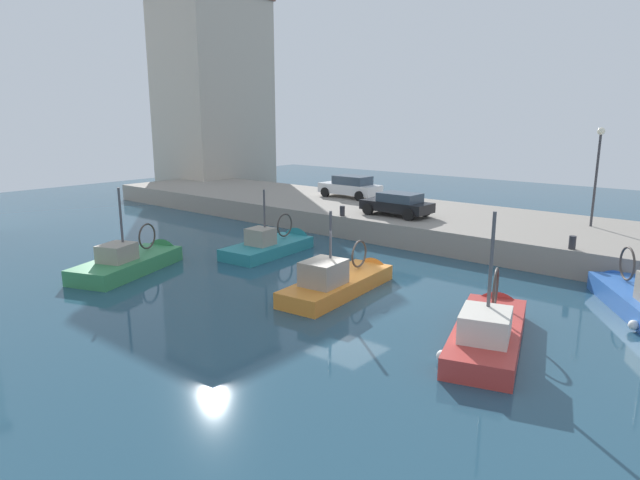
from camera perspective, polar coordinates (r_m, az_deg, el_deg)
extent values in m
plane|color=navy|center=(21.23, 2.92, -5.21)|extent=(80.00, 80.00, 0.00)
cube|color=gray|center=(30.76, 16.02, 1.12)|extent=(9.00, 56.00, 1.20)
cone|color=#2D60B7|center=(24.45, 27.68, -4.27)|extent=(1.60, 1.79, 1.55)
torus|color=#3F3833|center=(22.70, 29.37, -2.15)|extent=(1.10, 0.75, 1.26)
sphere|color=white|center=(19.80, 29.88, -7.70)|extent=(0.32, 0.32, 0.32)
cube|color=teal|center=(26.75, -5.46, -1.45)|extent=(5.01, 2.50, 1.12)
cone|color=teal|center=(28.86, -1.93, -0.35)|extent=(1.07, 1.91, 1.84)
cube|color=#896B4C|center=(26.64, -5.48, -0.40)|extent=(4.80, 2.32, 0.08)
cube|color=gray|center=(26.16, -6.22, 0.35)|extent=(1.19, 1.24, 0.82)
cylinder|color=#4C4C51|center=(26.22, -5.81, 2.36)|extent=(0.10, 0.10, 2.67)
torus|color=#3F3833|center=(27.51, -3.70, 1.56)|extent=(1.19, 0.19, 1.19)
sphere|color=white|center=(26.40, -9.36, -1.38)|extent=(0.32, 0.32, 0.32)
cube|color=orange|center=(20.88, 1.87, -5.52)|extent=(5.71, 2.31, 1.18)
cone|color=orange|center=(23.46, 6.01, -3.51)|extent=(1.05, 1.67, 1.59)
cube|color=#B2A893|center=(20.72, 1.88, -4.12)|extent=(5.48, 2.14, 0.08)
cube|color=gray|center=(19.79, 0.37, -3.44)|extent=(1.63, 1.42, 0.90)
cylinder|color=#4C4C51|center=(19.94, 1.10, -0.78)|extent=(0.10, 0.10, 2.69)
torus|color=#3F3833|center=(21.82, 4.10, -1.45)|extent=(1.12, 0.19, 1.12)
sphere|color=white|center=(20.05, -3.07, -5.78)|extent=(0.32, 0.32, 0.32)
cube|color=#388951|center=(24.96, -19.37, -3.18)|extent=(5.57, 3.74, 1.30)
cone|color=#388951|center=(27.21, -15.52, -1.62)|extent=(1.49, 2.06, 1.86)
cube|color=#896B4C|center=(24.82, -19.47, -1.88)|extent=(5.32, 3.51, 0.08)
cube|color=gray|center=(24.29, -20.41, -1.26)|extent=(1.68, 1.57, 0.74)
cylinder|color=#4C4C51|center=(24.36, -20.00, 1.55)|extent=(0.10, 0.10, 3.10)
torus|color=#3F3833|center=(25.76, -17.58, 0.38)|extent=(1.13, 0.49, 1.18)
sphere|color=white|center=(24.54, -23.75, -3.35)|extent=(0.32, 0.32, 0.32)
cube|color=#BC3833|center=(17.05, 17.01, -10.42)|extent=(5.86, 3.38, 1.22)
cone|color=#BC3833|center=(19.97, 18.02, -7.03)|extent=(1.34, 1.83, 1.64)
cube|color=#B2A893|center=(16.85, 17.13, -8.69)|extent=(5.61, 3.17, 0.08)
cube|color=beige|center=(15.78, 16.84, -8.48)|extent=(1.88, 1.70, 0.78)
cylinder|color=#4C4C51|center=(15.81, 17.34, -3.42)|extent=(0.10, 0.10, 3.50)
torus|color=#3F3833|center=(18.08, 17.83, -4.74)|extent=(1.25, 0.45, 1.28)
sphere|color=white|center=(15.57, 12.62, -11.70)|extent=(0.32, 0.32, 0.32)
cube|color=silver|center=(36.94, 3.12, 5.36)|extent=(1.75, 4.26, 0.64)
cube|color=#384756|center=(36.74, 3.40, 6.26)|extent=(1.53, 2.39, 0.56)
cylinder|color=black|center=(37.22, 0.54, 5.01)|extent=(0.23, 0.64, 0.64)
cylinder|color=black|center=(38.52, 2.19, 5.27)|extent=(0.23, 0.64, 0.64)
cylinder|color=black|center=(35.44, 4.12, 4.59)|extent=(0.23, 0.64, 0.64)
cylinder|color=black|center=(36.81, 5.72, 4.86)|extent=(0.23, 0.64, 0.64)
cube|color=black|center=(30.38, 7.98, 3.53)|extent=(1.75, 3.91, 0.52)
cube|color=#384756|center=(30.20, 8.32, 4.42)|extent=(1.52, 2.20, 0.48)
cylinder|color=black|center=(30.47, 5.02, 3.23)|extent=(0.23, 0.64, 0.64)
cylinder|color=black|center=(31.83, 6.82, 3.60)|extent=(0.23, 0.64, 0.64)
cylinder|color=black|center=(29.02, 9.24, 2.63)|extent=(0.23, 0.64, 0.64)
cylinder|color=black|center=(30.45, 10.92, 3.04)|extent=(0.23, 0.64, 0.64)
cylinder|color=#2D2D33|center=(24.79, 24.81, -0.24)|extent=(0.28, 0.28, 0.55)
cylinder|color=#2D2D33|center=(30.11, 2.34, 3.07)|extent=(0.28, 0.28, 0.55)
cylinder|color=#38383D|center=(30.08, 26.79, 5.50)|extent=(0.12, 0.12, 4.50)
sphere|color=#F2EACC|center=(29.93, 27.26, 10.05)|extent=(0.36, 0.36, 0.36)
cube|color=#B2A899|center=(52.25, -11.05, 14.46)|extent=(8.62, 7.19, 16.56)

